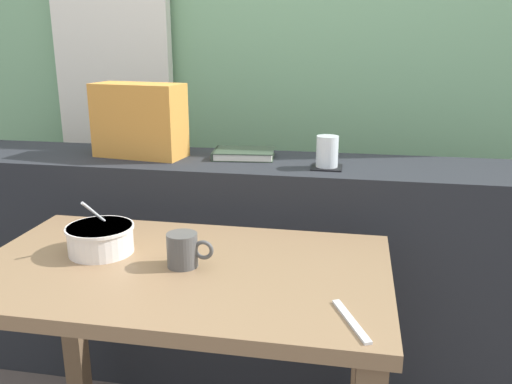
{
  "coord_description": "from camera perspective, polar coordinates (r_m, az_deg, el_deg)",
  "views": [
    {
      "loc": [
        0.35,
        -1.24,
        1.25
      ],
      "look_at": [
        0.05,
        0.38,
        0.77
      ],
      "focal_mm": 37.54,
      "sensor_mm": 36.0,
      "label": 1
    }
  ],
  "objects": [
    {
      "name": "soup_bowl",
      "position": [
        1.46,
        -16.22,
        -4.83
      ],
      "size": [
        0.18,
        0.18,
        0.15
      ],
      "color": "silver",
      "rests_on": "breakfast_table"
    },
    {
      "name": "closed_book",
      "position": [
        1.92,
        -1.35,
        4.1
      ],
      "size": [
        0.23,
        0.17,
        0.03
      ],
      "color": "#334233",
      "rests_on": "dark_console_ledge"
    },
    {
      "name": "dark_console_ledge",
      "position": [
        2.01,
        -0.36,
        -8.33
      ],
      "size": [
        2.8,
        0.38,
        0.83
      ],
      "primitive_type": "cube",
      "color": "#23262B",
      "rests_on": "ground"
    },
    {
      "name": "outdoor_backdrop",
      "position": [
        2.54,
        2.88,
        19.6
      ],
      "size": [
        4.8,
        0.08,
        2.8
      ],
      "primitive_type": "cube",
      "color": "#7AAD7F",
      "rests_on": "ground"
    },
    {
      "name": "ceramic_mug",
      "position": [
        1.33,
        -7.76,
        -6.14
      ],
      "size": [
        0.11,
        0.08,
        0.08
      ],
      "color": "#4C4C4C",
      "rests_on": "breakfast_table"
    },
    {
      "name": "throw_pillow",
      "position": [
        1.97,
        -12.32,
        7.46
      ],
      "size": [
        0.34,
        0.18,
        0.26
      ],
      "primitive_type": "cube",
      "rotation": [
        0.0,
        0.0,
        -0.14
      ],
      "color": "#D18938",
      "rests_on": "dark_console_ledge"
    },
    {
      "name": "coaster_square",
      "position": [
        1.78,
        7.53,
        2.63
      ],
      "size": [
        0.1,
        0.1,
        0.0
      ],
      "primitive_type": "cube",
      "color": "black",
      "rests_on": "dark_console_ledge"
    },
    {
      "name": "juice_glass",
      "position": [
        1.77,
        7.59,
        4.12
      ],
      "size": [
        0.07,
        0.07,
        0.1
      ],
      "color": "white",
      "rests_on": "coaster_square"
    },
    {
      "name": "curtain_left_panel",
      "position": [
        2.66,
        -15.14,
        15.69
      ],
      "size": [
        0.56,
        0.06,
        2.5
      ],
      "primitive_type": "cube",
      "color": "silver",
      "rests_on": "ground"
    },
    {
      "name": "fork_utensil",
      "position": [
        1.11,
        10.08,
        -13.35
      ],
      "size": [
        0.08,
        0.16,
        0.01
      ],
      "primitive_type": "cube",
      "rotation": [
        0.0,
        0.0,
        0.4
      ],
      "color": "silver",
      "rests_on": "breakfast_table"
    },
    {
      "name": "breakfast_table",
      "position": [
        1.41,
        -7.85,
        -12.45
      ],
      "size": [
        1.03,
        0.61,
        0.7
      ],
      "color": "brown",
      "rests_on": "ground"
    }
  ]
}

